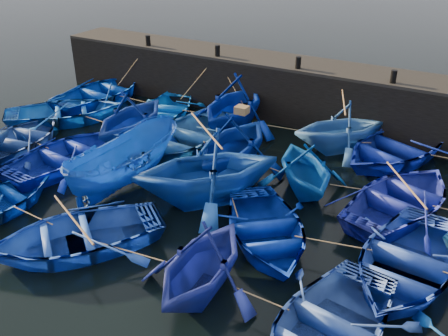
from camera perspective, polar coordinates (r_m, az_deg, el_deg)
The scene contains 30 objects.
ground at distance 15.41m, azimuth -5.95°, elevation -7.12°, with size 120.00×120.00×0.00m, color black.
quay_wall at distance 23.25m, azimuth 9.05°, elevation 8.49°, with size 26.00×2.50×2.50m, color black.
quay_top at distance 22.86m, azimuth 9.29°, elevation 11.59°, with size 26.00×2.50×0.12m, color black.
bollard_0 at distance 25.85m, azimuth -8.68°, elevation 14.21°, with size 0.24×0.24×0.50m, color black.
bollard_1 at distance 23.65m, azimuth -0.76°, elevation 13.26°, with size 0.24×0.24×0.50m, color black.
bollard_2 at distance 21.96m, azimuth 8.48°, elevation 11.83°, with size 0.24×0.24×0.50m, color black.
bollard_3 at distance 20.92m, azimuth 18.81°, elevation 9.87°, with size 0.24×0.24×0.50m, color black.
boat_0 at distance 25.94m, azimuth -13.77°, elevation 8.46°, with size 3.89×5.43×1.13m, color navy.
boat_1 at distance 23.44m, azimuth -6.61°, elevation 6.74°, with size 3.13×4.37×0.91m, color blue.
boat_2 at distance 21.63m, azimuth 1.11°, elevation 7.37°, with size 4.10×4.75×2.50m, color navy.
boat_3 at distance 20.34m, azimuth 13.20°, elevation 4.62°, with size 3.41×3.95×2.08m, color #2C5EA9.
boat_4 at distance 20.27m, azimuth 18.95°, elevation 2.25°, with size 3.90×5.46×1.13m, color #10249A.
boat_6 at distance 23.89m, azimuth -17.72°, elevation 6.21°, with size 3.70×5.17×1.07m, color blue.
boat_7 at distance 20.83m, azimuth -10.54°, elevation 5.77°, with size 3.76×4.36×2.30m, color navy.
boat_8 at distance 20.16m, azimuth -4.54°, elevation 3.69°, with size 4.07×5.68×1.18m, color #2660A2.
boat_9 at distance 18.19m, azimuth 1.14°, elevation 3.00°, with size 3.82×4.43×2.33m, color navy.
boat_10 at distance 17.05m, azimuth 9.32°, elevation 0.11°, with size 3.19×3.69×1.94m, color #044398.
boat_11 at distance 16.86m, azimuth 19.73°, elevation -3.36°, with size 3.63×5.08×1.05m, color navy.
boat_13 at distance 21.68m, azimuth -22.32°, elevation 3.09°, with size 3.38×4.73×0.98m, color navy.
boat_14 at distance 19.65m, azimuth -17.63°, elevation 1.49°, with size 3.55×4.97×1.03m, color navy.
boat_15 at distance 17.49m, azimuth -11.32°, elevation 0.64°, with size 1.88×4.99×1.93m, color #0F3F98.
boat_16 at distance 16.15m, azimuth -2.00°, elevation 0.10°, with size 4.22×4.89×2.57m, color #0F3F99.
boat_17 at distance 14.60m, azimuth 4.78°, elevation -6.98°, with size 3.28×4.58×0.95m, color #04259A.
boat_18 at distance 14.11m, azimuth 20.11°, elevation -9.97°, with size 3.66×5.12×1.06m, color #1F3FA5.
boat_22 at distance 14.88m, azimuth -16.62°, elevation -7.30°, with size 3.55×4.96×1.03m, color blue.
boat_23 at distance 12.56m, azimuth -2.58°, elevation -10.62°, with size 3.20×3.72×1.96m, color navy.
boat_24 at distance 11.85m, azimuth 11.64°, elevation -17.32°, with size 3.37×4.72×0.98m, color #2F51AD.
wooden_crate at distance 17.55m, azimuth 2.05°, elevation 6.65°, with size 0.44×0.40×0.26m, color olive.
mooring_ropes at distance 18.69m, azimuth 2.13°, elevation 2.69°, with size 18.37×11.66×2.10m.
loose_oars at distance 16.13m, azimuth 4.92°, elevation 1.67°, with size 9.91×12.19×1.61m.
Camera 1 is at (7.61, -10.15, 8.76)m, focal length 40.00 mm.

